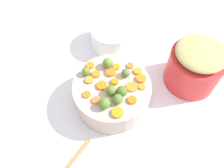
# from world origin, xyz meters

# --- Properties ---
(tabletop) EXTENTS (2.40, 2.40, 0.02)m
(tabletop) POSITION_xyz_m (0.00, 0.00, 0.01)
(tabletop) COLOR white
(tabletop) RESTS_ON ground
(serving_bowl_carrots) EXTENTS (0.28, 0.28, 0.11)m
(serving_bowl_carrots) POSITION_xyz_m (-0.03, 0.02, 0.07)
(serving_bowl_carrots) COLOR #BEAA9B
(serving_bowl_carrots) RESTS_ON tabletop
(metal_pot) EXTENTS (0.21, 0.21, 0.15)m
(metal_pot) POSITION_xyz_m (0.28, -0.06, 0.09)
(metal_pot) COLOR red
(metal_pot) RESTS_ON tabletop
(stuffing_mound) EXTENTS (0.18, 0.18, 0.04)m
(stuffing_mound) POSITION_xyz_m (0.28, -0.06, 0.19)
(stuffing_mound) COLOR tan
(stuffing_mound) RESTS_ON metal_pot
(carrot_slice_0) EXTENTS (0.05, 0.05, 0.01)m
(carrot_slice_0) POSITION_xyz_m (0.07, -0.01, 0.13)
(carrot_slice_0) COLOR orange
(carrot_slice_0) RESTS_ON serving_bowl_carrots
(carrot_slice_1) EXTENTS (0.04, 0.04, 0.01)m
(carrot_slice_1) POSITION_xyz_m (-0.13, 0.03, 0.13)
(carrot_slice_1) COLOR orange
(carrot_slice_1) RESTS_ON serving_bowl_carrots
(carrot_slice_2) EXTENTS (0.04, 0.04, 0.01)m
(carrot_slice_2) POSITION_xyz_m (-0.01, -0.07, 0.13)
(carrot_slice_2) COLOR orange
(carrot_slice_2) RESTS_ON serving_bowl_carrots
(carrot_slice_3) EXTENTS (0.03, 0.03, 0.01)m
(carrot_slice_3) POSITION_xyz_m (0.05, -0.04, 0.13)
(carrot_slice_3) COLOR orange
(carrot_slice_3) RESTS_ON serving_bowl_carrots
(carrot_slice_4) EXTENTS (0.04, 0.04, 0.01)m
(carrot_slice_4) POSITION_xyz_m (-0.01, 0.07, 0.13)
(carrot_slice_4) COLOR orange
(carrot_slice_4) RESTS_ON serving_bowl_carrots
(carrot_slice_5) EXTENTS (0.05, 0.05, 0.01)m
(carrot_slice_5) POSITION_xyz_m (0.02, -0.03, 0.13)
(carrot_slice_5) COLOR orange
(carrot_slice_5) RESTS_ON serving_bowl_carrots
(carrot_slice_6) EXTENTS (0.04, 0.04, 0.01)m
(carrot_slice_6) POSITION_xyz_m (-0.11, -0.01, 0.13)
(carrot_slice_6) COLOR orange
(carrot_slice_6) RESTS_ON serving_bowl_carrots
(carrot_slice_7) EXTENTS (0.04, 0.04, 0.01)m
(carrot_slice_7) POSITION_xyz_m (-0.07, -0.09, 0.13)
(carrot_slice_7) COLOR orange
(carrot_slice_7) RESTS_ON serving_bowl_carrots
(carrot_slice_8) EXTENTS (0.03, 0.03, 0.01)m
(carrot_slice_8) POSITION_xyz_m (0.02, 0.08, 0.13)
(carrot_slice_8) COLOR orange
(carrot_slice_8) RESTS_ON serving_bowl_carrots
(carrot_slice_9) EXTENTS (0.04, 0.04, 0.01)m
(carrot_slice_9) POSITION_xyz_m (-0.06, 0.13, 0.13)
(carrot_slice_9) COLOR orange
(carrot_slice_9) RESTS_ON serving_bowl_carrots
(carrot_slice_10) EXTENTS (0.03, 0.03, 0.01)m
(carrot_slice_10) POSITION_xyz_m (0.06, 0.06, 0.13)
(carrot_slice_10) COLOR orange
(carrot_slice_10) RESTS_ON serving_bowl_carrots
(carrot_slice_11) EXTENTS (0.03, 0.03, 0.01)m
(carrot_slice_11) POSITION_xyz_m (-0.02, 0.02, 0.13)
(carrot_slice_11) COLOR orange
(carrot_slice_11) RESTS_ON serving_bowl_carrots
(carrot_slice_12) EXTENTS (0.04, 0.04, 0.01)m
(carrot_slice_12) POSITION_xyz_m (-0.06, 0.08, 0.13)
(carrot_slice_12) COLOR orange
(carrot_slice_12) RESTS_ON serving_bowl_carrots
(carrot_slice_13) EXTENTS (0.04, 0.04, 0.01)m
(carrot_slice_13) POSITION_xyz_m (-0.07, 0.03, 0.13)
(carrot_slice_13) COLOR orange
(carrot_slice_13) RESTS_ON serving_bowl_carrots
(carrot_slice_14) EXTENTS (0.04, 0.04, 0.01)m
(carrot_slice_14) POSITION_xyz_m (0.07, 0.02, 0.13)
(carrot_slice_14) COLOR orange
(carrot_slice_14) RESTS_ON serving_bowl_carrots
(carrot_slice_15) EXTENTS (0.04, 0.04, 0.01)m
(carrot_slice_15) POSITION_xyz_m (-0.09, 0.07, 0.13)
(carrot_slice_15) COLOR orange
(carrot_slice_15) RESTS_ON serving_bowl_carrots
(brussels_sprout_0) EXTENTS (0.04, 0.04, 0.04)m
(brussels_sprout_0) POSITION_xyz_m (-0.10, -0.04, 0.15)
(brussels_sprout_0) COLOR #50772C
(brussels_sprout_0) RESTS_ON serving_bowl_carrots
(brussels_sprout_1) EXTENTS (0.04, 0.04, 0.04)m
(brussels_sprout_1) POSITION_xyz_m (-0.05, -0.05, 0.14)
(brussels_sprout_1) COLOR #517331
(brussels_sprout_1) RESTS_ON serving_bowl_carrots
(brussels_sprout_2) EXTENTS (0.03, 0.03, 0.03)m
(brussels_sprout_2) POSITION_xyz_m (-0.09, 0.10, 0.14)
(brussels_sprout_2) COLOR olive
(brussels_sprout_2) RESTS_ON serving_bowl_carrots
(brussels_sprout_3) EXTENTS (0.04, 0.04, 0.04)m
(brussels_sprout_3) POSITION_xyz_m (-0.02, -0.03, 0.15)
(brussels_sprout_3) COLOR #4B6F26
(brussels_sprout_3) RESTS_ON serving_bowl_carrots
(brussels_sprout_4) EXTENTS (0.04, 0.04, 0.04)m
(brussels_sprout_4) POSITION_xyz_m (-0.05, -0.01, 0.14)
(brussels_sprout_4) COLOR #567928
(brussels_sprout_4) RESTS_ON serving_bowl_carrots
(brussels_sprout_5) EXTENTS (0.04, 0.04, 0.04)m
(brussels_sprout_5) POSITION_xyz_m (-0.01, 0.10, 0.15)
(brussels_sprout_5) COLOR #5B7C32
(brussels_sprout_5) RESTS_ON serving_bowl_carrots
(brussels_sprout_6) EXTENTS (0.03, 0.03, 0.03)m
(brussels_sprout_6) POSITION_xyz_m (0.03, 0.03, 0.14)
(brussels_sprout_6) COLOR #5D753B
(brussels_sprout_6) RESTS_ON serving_bowl_carrots
(casserole_dish) EXTENTS (0.19, 0.19, 0.10)m
(casserole_dish) POSITION_xyz_m (0.11, 0.27, 0.07)
(casserole_dish) COLOR white
(casserole_dish) RESTS_ON tabletop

